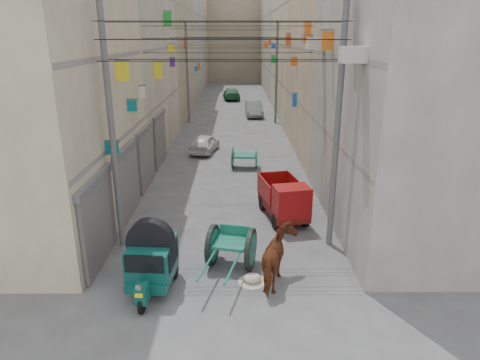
{
  "coord_description": "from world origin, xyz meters",
  "views": [
    {
      "loc": [
        0.4,
        -7.43,
        6.9
      ],
      "look_at": [
        0.49,
        6.5,
        2.19
      ],
      "focal_mm": 32.0,
      "sensor_mm": 36.0,
      "label": 1
    }
  ],
  "objects_px": {
    "tonga_cart": "(231,246)",
    "distant_car_white": "(205,143)",
    "mini_truck": "(286,202)",
    "distant_car_grey": "(254,109)",
    "horse": "(279,259)",
    "distant_car_green": "(231,94)",
    "auto_rickshaw": "(152,258)",
    "feed_sack": "(252,278)",
    "second_cart": "(244,157)"
  },
  "relations": [
    {
      "from": "mini_truck",
      "to": "second_cart",
      "type": "bearing_deg",
      "value": 90.03
    },
    {
      "from": "second_cart",
      "to": "distant_car_green",
      "type": "relative_size",
      "value": 0.33
    },
    {
      "from": "auto_rickshaw",
      "to": "mini_truck",
      "type": "height_order",
      "value": "mini_truck"
    },
    {
      "from": "auto_rickshaw",
      "to": "distant_car_grey",
      "type": "xyz_separation_m",
      "value": [
        3.93,
        27.81,
        -0.29
      ]
    },
    {
      "from": "second_cart",
      "to": "feed_sack",
      "type": "distance_m",
      "value": 11.49
    },
    {
      "from": "second_cart",
      "to": "horse",
      "type": "relative_size",
      "value": 0.74
    },
    {
      "from": "auto_rickshaw",
      "to": "mini_truck",
      "type": "relative_size",
      "value": 0.74
    },
    {
      "from": "tonga_cart",
      "to": "distant_car_grey",
      "type": "height_order",
      "value": "distant_car_grey"
    },
    {
      "from": "distant_car_white",
      "to": "mini_truck",
      "type": "bearing_deg",
      "value": 120.75
    },
    {
      "from": "tonga_cart",
      "to": "feed_sack",
      "type": "height_order",
      "value": "tonga_cart"
    },
    {
      "from": "mini_truck",
      "to": "distant_car_grey",
      "type": "height_order",
      "value": "mini_truck"
    },
    {
      "from": "mini_truck",
      "to": "distant_car_grey",
      "type": "relative_size",
      "value": 0.78
    },
    {
      "from": "auto_rickshaw",
      "to": "mini_truck",
      "type": "bearing_deg",
      "value": 51.33
    },
    {
      "from": "feed_sack",
      "to": "second_cart",
      "type": "bearing_deg",
      "value": 90.21
    },
    {
      "from": "mini_truck",
      "to": "auto_rickshaw",
      "type": "bearing_deg",
      "value": -144.4
    },
    {
      "from": "auto_rickshaw",
      "to": "distant_car_green",
      "type": "height_order",
      "value": "auto_rickshaw"
    },
    {
      "from": "horse",
      "to": "distant_car_white",
      "type": "relative_size",
      "value": 0.59
    },
    {
      "from": "horse",
      "to": "distant_car_white",
      "type": "distance_m",
      "value": 15.39
    },
    {
      "from": "distant_car_white",
      "to": "feed_sack",
      "type": "bearing_deg",
      "value": 109.9
    },
    {
      "from": "feed_sack",
      "to": "auto_rickshaw",
      "type": "bearing_deg",
      "value": -174.42
    },
    {
      "from": "horse",
      "to": "distant_car_green",
      "type": "xyz_separation_m",
      "value": [
        -1.83,
        38.37,
        -0.19
      ]
    },
    {
      "from": "mini_truck",
      "to": "feed_sack",
      "type": "distance_m",
      "value": 4.64
    },
    {
      "from": "horse",
      "to": "distant_car_grey",
      "type": "xyz_separation_m",
      "value": [
        0.32,
        27.62,
        -0.16
      ]
    },
    {
      "from": "distant_car_grey",
      "to": "feed_sack",
      "type": "bearing_deg",
      "value": -94.84
    },
    {
      "from": "horse",
      "to": "distant_car_green",
      "type": "distance_m",
      "value": 38.41
    },
    {
      "from": "second_cart",
      "to": "feed_sack",
      "type": "height_order",
      "value": "second_cart"
    },
    {
      "from": "mini_truck",
      "to": "horse",
      "type": "height_order",
      "value": "mini_truck"
    },
    {
      "from": "horse",
      "to": "mini_truck",
      "type": "bearing_deg",
      "value": -86.39
    },
    {
      "from": "horse",
      "to": "distant_car_grey",
      "type": "distance_m",
      "value": 27.63
    },
    {
      "from": "auto_rickshaw",
      "to": "feed_sack",
      "type": "bearing_deg",
      "value": 9.63
    },
    {
      "from": "second_cart",
      "to": "horse",
      "type": "bearing_deg",
      "value": -81.78
    },
    {
      "from": "mini_truck",
      "to": "distant_car_white",
      "type": "bearing_deg",
      "value": 98.52
    },
    {
      "from": "feed_sack",
      "to": "distant_car_grey",
      "type": "relative_size",
      "value": 0.13
    },
    {
      "from": "tonga_cart",
      "to": "mini_truck",
      "type": "relative_size",
      "value": 0.98
    },
    {
      "from": "distant_car_grey",
      "to": "mini_truck",
      "type": "bearing_deg",
      "value": -91.72
    },
    {
      "from": "tonga_cart",
      "to": "horse",
      "type": "distance_m",
      "value": 1.73
    },
    {
      "from": "tonga_cart",
      "to": "feed_sack",
      "type": "bearing_deg",
      "value": -42.69
    },
    {
      "from": "second_cart",
      "to": "horse",
      "type": "distance_m",
      "value": 11.6
    },
    {
      "from": "distant_car_grey",
      "to": "distant_car_green",
      "type": "height_order",
      "value": "distant_car_grey"
    },
    {
      "from": "auto_rickshaw",
      "to": "second_cart",
      "type": "xyz_separation_m",
      "value": [
        2.81,
        11.75,
        -0.31
      ]
    },
    {
      "from": "horse",
      "to": "second_cart",
      "type": "bearing_deg",
      "value": -73.82
    },
    {
      "from": "second_cart",
      "to": "distant_car_white",
      "type": "bearing_deg",
      "value": 129.12
    },
    {
      "from": "distant_car_grey",
      "to": "tonga_cart",
      "type": "bearing_deg",
      "value": -96.27
    },
    {
      "from": "tonga_cart",
      "to": "distant_car_white",
      "type": "distance_m",
      "value": 14.14
    },
    {
      "from": "second_cart",
      "to": "distant_car_grey",
      "type": "xyz_separation_m",
      "value": [
        1.12,
        16.06,
        0.02
      ]
    },
    {
      "from": "mini_truck",
      "to": "horse",
      "type": "xyz_separation_m",
      "value": [
        -0.67,
        -4.46,
        0.03
      ]
    },
    {
      "from": "horse",
      "to": "distant_car_green",
      "type": "height_order",
      "value": "horse"
    },
    {
      "from": "horse",
      "to": "auto_rickshaw",
      "type": "bearing_deg",
      "value": 15.15
    },
    {
      "from": "tonga_cart",
      "to": "distant_car_green",
      "type": "height_order",
      "value": "tonga_cart"
    },
    {
      "from": "auto_rickshaw",
      "to": "distant_car_grey",
      "type": "distance_m",
      "value": 28.09
    }
  ]
}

